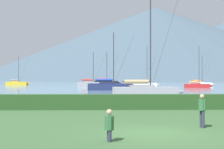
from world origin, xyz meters
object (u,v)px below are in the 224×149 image
Objects in this scene: sailboat_slip_2 at (105,83)px; sailboat_slip_3 at (201,84)px; sailboat_slip_5 at (111,86)px; sailboat_slip_8 at (91,84)px; sailboat_slip_6 at (197,85)px; sailboat_slip_11 at (145,84)px; sailboat_slip_0 at (146,91)px; sailboat_slip_7 at (17,83)px; person_standing_walker at (202,108)px; person_seated_viewer at (109,124)px.

sailboat_slip_2 is 28.37m from sailboat_slip_3.
sailboat_slip_5 is 25.29m from sailboat_slip_8.
sailboat_slip_11 reaches higher than sailboat_slip_6.
sailboat_slip_5 is at bearing 95.41° from sailboat_slip_0.
person_standing_walker is (30.84, -86.39, 0.37)m from sailboat_slip_7.
sailboat_slip_5 is 48.55m from sailboat_slip_7.
sailboat_slip_11 reaches higher than sailboat_slip_7.
sailboat_slip_2 reaches higher than person_seated_viewer.
sailboat_slip_2 is 33.88m from sailboat_slip_6.
person_standing_walker is (3.42, -46.33, 0.21)m from sailboat_slip_5.
sailboat_slip_11 is (5.76, 45.93, -0.19)m from sailboat_slip_0.
sailboat_slip_0 is 68.95m from sailboat_slip_7.
sailboat_slip_8 is (-29.79, -4.03, 0.09)m from sailboat_slip_3.
sailboat_slip_8 is 0.87× the size of sailboat_slip_11.
sailboat_slip_6 is 54.51m from sailboat_slip_7.
sailboat_slip_8 is 74.70m from person_seated_viewer.
sailboat_slip_8 is 14.08m from sailboat_slip_11.
sailboat_slip_6 is at bearing 59.65° from person_standing_walker.
sailboat_slip_0 is 10.82× the size of person_seated_viewer.
sailboat_slip_11 is at bearing 72.64° from sailboat_slip_5.
sailboat_slip_8 is at bearing -109.75° from sailboat_slip_2.
sailboat_slip_8 is 5.46× the size of person_standing_walker.
sailboat_slip_6 is at bearing -28.82° from sailboat_slip_7.
sailboat_slip_2 reaches higher than person_standing_walker.
sailboat_slip_6 reaches higher than person_standing_walker.
person_standing_walker is (-21.95, -75.26, 0.39)m from sailboat_slip_3.
sailboat_slip_6 is 1.10× the size of sailboat_slip_7.
sailboat_slip_8 reaches higher than person_standing_walker.
sailboat_slip_3 is 0.97× the size of sailboat_slip_7.
person_seated_viewer is at bearing -90.86° from sailboat_slip_8.
sailboat_slip_8 is (-3.65, -15.06, -0.08)m from sailboat_slip_2.
sailboat_slip_2 is 15.50m from sailboat_slip_8.
person_standing_walker is at bearing -87.05° from sailboat_slip_8.
sailboat_slip_8 is (-4.42, 24.90, -0.10)m from sailboat_slip_5.
person_standing_walker is (-0.47, -24.96, 0.20)m from sailboat_slip_0.
sailboat_slip_11 is at bearing 142.99° from sailboat_slip_6.
sailboat_slip_2 is at bearing 89.43° from sailboat_slip_0.
sailboat_slip_5 is at bearing -83.26° from sailboat_slip_8.
sailboat_slip_8 is at bearing -32.71° from sailboat_slip_7.
sailboat_slip_5 is 26.38m from sailboat_slip_11.
sailboat_slip_3 is 5.08× the size of person_standing_walker.
sailboat_slip_0 is at bearing -99.04° from sailboat_slip_11.
person_standing_walker is (-6.23, -70.89, 0.39)m from sailboat_slip_11.
person_seated_viewer is (-5.09, -28.36, -0.09)m from sailboat_slip_0.
sailboat_slip_7 reaches higher than sailboat_slip_3.
sailboat_slip_6 is 66.43m from person_seated_viewer.
sailboat_slip_7 is at bearing 173.67° from sailboat_slip_2.
person_seated_viewer is (-21.22, -62.95, 0.13)m from sailboat_slip_6.
sailboat_slip_0 reaches higher than person_standing_walker.
sailboat_slip_6 is (20.02, 13.21, -0.21)m from sailboat_slip_5.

